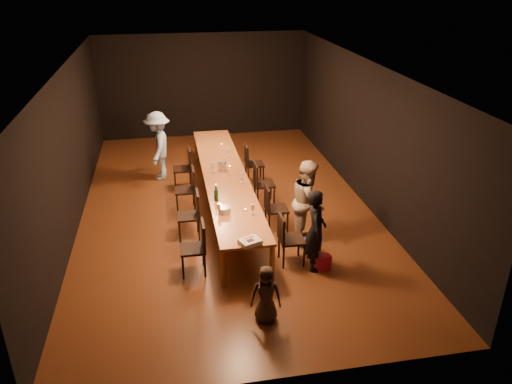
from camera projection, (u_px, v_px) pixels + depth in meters
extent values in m
plane|color=#412110|center=(226.00, 206.00, 10.77)|extent=(10.00, 10.00, 0.00)
cube|color=black|center=(203.00, 86.00, 14.61)|extent=(6.00, 0.04, 3.00)
cube|color=black|center=(278.00, 280.00, 5.68)|extent=(6.00, 0.04, 3.00)
cube|color=black|center=(70.00, 149.00, 9.65)|extent=(0.04, 10.00, 3.00)
cube|color=black|center=(363.00, 132.00, 10.63)|extent=(0.04, 10.00, 3.00)
cube|color=silver|center=(222.00, 65.00, 9.51)|extent=(6.00, 10.00, 0.04)
cube|color=#955B2B|center=(225.00, 175.00, 10.47)|extent=(0.90, 6.00, 0.05)
cylinder|color=#955B2B|center=(223.00, 268.00, 7.97)|extent=(0.08, 0.08, 0.70)
cylinder|color=#955B2B|center=(272.00, 263.00, 8.10)|extent=(0.08, 0.08, 0.70)
cylinder|color=#955B2B|center=(196.00, 147.00, 13.15)|extent=(0.08, 0.08, 0.70)
cylinder|color=#955B2B|center=(227.00, 146.00, 13.28)|extent=(0.08, 0.08, 0.70)
imported|color=black|center=(316.00, 230.00, 8.32)|extent=(0.45, 0.59, 1.46)
imported|color=#C4B093|center=(308.00, 201.00, 9.15)|extent=(0.81, 0.92, 1.60)
imported|color=#9BC7F0|center=(158.00, 146.00, 11.85)|extent=(0.73, 1.13, 1.65)
imported|color=#3F2F23|center=(266.00, 294.00, 7.15)|extent=(0.50, 0.39, 0.91)
cube|color=#CD1E49|center=(324.00, 263.00, 8.48)|extent=(0.26, 0.18, 0.28)
cube|color=#2A44B7|center=(311.00, 246.00, 8.98)|extent=(0.25, 0.20, 0.28)
cube|color=white|center=(250.00, 242.00, 7.86)|extent=(0.39, 0.35, 0.07)
cube|color=black|center=(250.00, 240.00, 7.82)|extent=(0.13, 0.12, 0.00)
cube|color=red|center=(249.00, 237.00, 7.90)|extent=(0.16, 0.08, 0.00)
cylinder|color=silver|center=(224.00, 210.00, 8.80)|extent=(0.28, 0.28, 0.12)
cylinder|color=silver|center=(222.00, 165.00, 10.66)|extent=(0.21, 0.21, 0.20)
cylinder|color=#B2B7B2|center=(245.00, 210.00, 8.91)|extent=(0.05, 0.05, 0.03)
cylinder|color=#B2B7B2|center=(230.00, 167.00, 10.79)|extent=(0.05, 0.05, 0.03)
cylinder|color=#B2B7B2|center=(222.00, 144.00, 12.11)|extent=(0.05, 0.05, 0.03)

